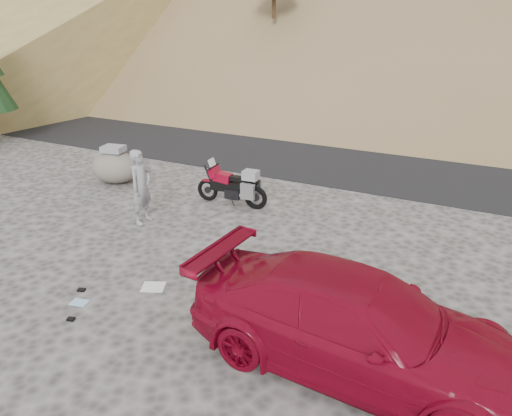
# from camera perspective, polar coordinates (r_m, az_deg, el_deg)

# --- Properties ---
(ground) EXTENTS (140.00, 140.00, 0.00)m
(ground) POSITION_cam_1_polar(r_m,az_deg,el_deg) (10.39, -10.96, -5.45)
(ground) COLOR #3C3937
(ground) RESTS_ON ground
(road) EXTENTS (120.00, 7.00, 0.05)m
(road) POSITION_cam_1_polar(r_m,az_deg,el_deg) (17.84, 6.77, 6.59)
(road) COLOR black
(road) RESTS_ON ground
(motorcycle) EXTENTS (1.97, 0.62, 1.17)m
(motorcycle) POSITION_cam_1_polar(r_m,az_deg,el_deg) (12.61, -2.47, 2.47)
(motorcycle) COLOR black
(motorcycle) RESTS_ON ground
(man) EXTENTS (0.43, 0.64, 1.75)m
(man) POSITION_cam_1_polar(r_m,az_deg,el_deg) (12.08, -12.64, -1.53)
(man) COLOR gray
(man) RESTS_ON ground
(red_car) EXTENTS (4.92, 2.25, 1.40)m
(red_car) POSITION_cam_1_polar(r_m,az_deg,el_deg) (7.55, 11.10, -17.32)
(red_car) COLOR maroon
(red_car) RESTS_ON ground
(boulder) EXTENTS (1.43, 1.23, 1.09)m
(boulder) POSITION_cam_1_polar(r_m,az_deg,el_deg) (14.85, -15.79, 4.60)
(boulder) COLOR #5E5850
(boulder) RESTS_ON ground
(gear_white_cloth) EXTENTS (0.52, 0.50, 0.01)m
(gear_white_cloth) POSITION_cam_1_polar(r_m,az_deg,el_deg) (9.35, -11.65, -8.81)
(gear_white_cloth) COLOR white
(gear_white_cloth) RESTS_ON ground
(gear_blue_mat) EXTENTS (0.49, 0.22, 0.19)m
(gear_blue_mat) POSITION_cam_1_polar(r_m,az_deg,el_deg) (8.47, 2.22, -11.16)
(gear_blue_mat) COLOR #193B99
(gear_blue_mat) RESTS_ON ground
(gear_bottle) EXTENTS (0.12, 0.12, 0.25)m
(gear_bottle) POSITION_cam_1_polar(r_m,az_deg,el_deg) (8.26, 1.92, -11.91)
(gear_bottle) COLOR #193B99
(gear_bottle) RESTS_ON ground
(gear_funnel) EXTENTS (0.17, 0.17, 0.20)m
(gear_funnel) POSITION_cam_1_polar(r_m,az_deg,el_deg) (7.35, 4.38, -17.18)
(gear_funnel) COLOR red
(gear_funnel) RESTS_ON ground
(gear_glove_a) EXTENTS (0.16, 0.14, 0.04)m
(gear_glove_a) POSITION_cam_1_polar(r_m,az_deg,el_deg) (9.58, -19.33, -8.81)
(gear_glove_a) COLOR black
(gear_glove_a) RESTS_ON ground
(gear_glove_b) EXTENTS (0.14, 0.12, 0.04)m
(gear_glove_b) POSITION_cam_1_polar(r_m,az_deg,el_deg) (8.83, -20.40, -11.81)
(gear_glove_b) COLOR black
(gear_glove_b) RESTS_ON ground
(gear_blue_cloth) EXTENTS (0.33, 0.27, 0.01)m
(gear_blue_cloth) POSITION_cam_1_polar(r_m,az_deg,el_deg) (9.24, -19.54, -10.14)
(gear_blue_cloth) COLOR #93C4E4
(gear_blue_cloth) RESTS_ON ground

